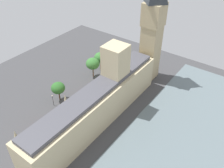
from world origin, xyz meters
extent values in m
plane|color=#424244|center=(0.00, 0.00, 0.00)|extent=(145.17, 145.17, 0.00)
cube|color=slate|center=(-36.16, 0.00, 0.12)|extent=(42.85, 130.65, 0.25)
cube|color=#CCBA8E|center=(-2.00, 0.00, 7.63)|extent=(12.16, 72.61, 15.25)
cube|color=#CCBA8E|center=(-2.00, -13.07, 15.04)|extent=(8.86, 8.86, 30.07)
cube|color=#4C4C54|center=(-2.00, 0.00, 16.05)|extent=(9.24, 69.71, 1.60)
cone|color=#CCBA8E|center=(3.68, -32.67, 16.31)|extent=(1.20, 1.20, 2.11)
cone|color=#CCBA8E|center=(3.68, -10.89, 16.66)|extent=(1.20, 1.20, 2.81)
cone|color=#CCBA8E|center=(3.68, 10.89, 16.83)|extent=(1.20, 1.20, 3.16)
cone|color=#CCBA8E|center=(3.68, 32.67, 16.85)|extent=(1.20, 1.20, 3.19)
cube|color=tan|center=(-2.76, -42.03, 14.33)|extent=(8.17, 8.17, 28.65)
cube|color=tan|center=(-2.76, -42.03, 34.11)|extent=(8.98, 8.98, 10.91)
cylinder|color=silver|center=(1.88, -42.03, 34.11)|extent=(0.25, 6.21, 6.21)
torus|color=black|center=(1.88, -42.03, 34.11)|extent=(0.24, 6.45, 6.45)
cylinder|color=silver|center=(-2.76, -46.67, 34.11)|extent=(6.21, 0.25, 6.21)
torus|color=black|center=(-2.76, -46.67, 34.11)|extent=(6.45, 0.24, 6.45)
cube|color=#19472D|center=(11.92, -21.64, 0.72)|extent=(2.23, 4.28, 0.75)
cube|color=black|center=(11.90, -21.85, 1.42)|extent=(1.77, 2.44, 0.65)
cylinder|color=black|center=(11.17, -20.25, 0.34)|extent=(0.31, 0.70, 0.68)
cylinder|color=black|center=(12.89, -20.40, 0.34)|extent=(0.31, 0.70, 0.68)
cylinder|color=black|center=(10.95, -22.89, 0.34)|extent=(0.31, 0.70, 0.68)
cylinder|color=black|center=(12.66, -23.04, 0.34)|extent=(0.31, 0.70, 0.68)
cube|color=red|center=(11.63, -10.32, 2.65)|extent=(3.30, 10.66, 4.20)
cube|color=black|center=(11.63, -10.32, 2.73)|extent=(3.33, 10.27, 0.70)
cylinder|color=black|center=(12.50, -14.07, 0.55)|extent=(0.43, 1.12, 1.10)
cylinder|color=black|center=(10.20, -13.89, 0.55)|extent=(0.43, 1.12, 1.10)
cylinder|color=black|center=(13.06, -6.74, 0.55)|extent=(0.43, 1.12, 1.10)
cylinder|color=black|center=(10.77, -6.56, 0.55)|extent=(0.43, 1.12, 1.10)
cube|color=navy|center=(11.84, 4.16, 0.72)|extent=(1.90, 4.39, 0.75)
cube|color=black|center=(11.83, 3.94, 1.42)|extent=(1.58, 2.47, 0.65)
cylinder|color=black|center=(11.02, 5.57, 0.34)|extent=(0.26, 0.68, 0.68)
cylinder|color=black|center=(12.69, 5.55, 0.34)|extent=(0.26, 0.68, 0.68)
cylinder|color=black|center=(10.98, 2.78, 0.34)|extent=(0.26, 0.68, 0.68)
cylinder|color=black|center=(12.65, 2.75, 0.34)|extent=(0.26, 0.68, 0.68)
cube|color=red|center=(11.70, 18.77, 2.65)|extent=(3.00, 10.61, 4.20)
cube|color=black|center=(11.70, 18.77, 2.73)|extent=(3.04, 10.21, 0.70)
cylinder|color=black|center=(12.67, 15.04, 0.55)|extent=(0.40, 1.12, 1.10)
cylinder|color=black|center=(10.37, 15.15, 0.55)|extent=(0.40, 1.12, 1.10)
cylinder|color=black|center=(13.02, 22.38, 0.55)|extent=(0.40, 1.12, 1.10)
cylinder|color=black|center=(10.72, 22.49, 0.55)|extent=(0.40, 1.12, 1.10)
cylinder|color=#336B60|center=(5.78, 3.03, 0.67)|extent=(0.63, 0.63, 1.34)
sphere|color=tan|center=(5.78, 3.03, 1.47)|extent=(0.26, 0.26, 0.26)
cube|color=maroon|center=(5.99, 2.84, 0.74)|extent=(0.28, 0.30, 0.24)
cylinder|color=black|center=(6.21, 3.12, 0.71)|extent=(0.66, 0.66, 1.41)
sphere|color=#8C6647|center=(6.21, 3.12, 1.55)|extent=(0.27, 0.27, 0.27)
cube|color=navy|center=(6.02, 3.35, 0.78)|extent=(0.31, 0.29, 0.25)
cylinder|color=brown|center=(20.93, -0.11, 2.25)|extent=(0.56, 0.56, 4.50)
ellipsoid|color=#2D6628|center=(20.93, -0.11, 6.89)|extent=(6.37, 6.37, 5.42)
cylinder|color=brown|center=(21.77, -32.13, 2.56)|extent=(0.56, 0.56, 5.13)
ellipsoid|color=#387533|center=(21.77, -32.13, 7.59)|extent=(6.57, 6.57, 5.58)
cylinder|color=brown|center=(20.53, -24.37, 2.69)|extent=(0.56, 0.56, 5.38)
ellipsoid|color=#387533|center=(20.53, -24.37, 8.04)|extent=(7.10, 7.10, 6.03)
cylinder|color=black|center=(20.59, -0.14, 2.57)|extent=(0.18, 0.18, 5.15)
sphere|color=#F2EAC6|center=(20.59, -0.14, 5.43)|extent=(0.56, 0.56, 0.56)
cylinder|color=black|center=(20.17, 4.43, 2.68)|extent=(0.18, 0.18, 5.37)
sphere|color=#F2EAC6|center=(20.17, 4.43, 5.65)|extent=(0.56, 0.56, 0.56)
camera|label=1|loc=(-50.97, 56.16, 74.02)|focal=38.79mm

